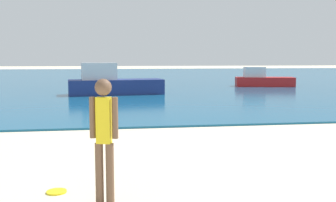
{
  "coord_description": "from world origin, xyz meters",
  "views": [
    {
      "loc": [
        -1.53,
        1.8,
        1.93
      ],
      "look_at": [
        -0.48,
        8.73,
        1.17
      ],
      "focal_mm": 42.2,
      "sensor_mm": 36.0,
      "label": 1
    }
  ],
  "objects_px": {
    "boat_near": "(112,83)",
    "person_standing": "(104,133)",
    "frisbee": "(57,192)",
    "boat_far": "(262,80)"
  },
  "relations": [
    {
      "from": "boat_near",
      "to": "person_standing",
      "type": "bearing_deg",
      "value": -97.59
    },
    {
      "from": "person_standing",
      "to": "boat_near",
      "type": "xyz_separation_m",
      "value": [
        0.28,
        15.44,
        -0.32
      ]
    },
    {
      "from": "person_standing",
      "to": "frisbee",
      "type": "xyz_separation_m",
      "value": [
        -0.7,
        0.53,
        -0.93
      ]
    },
    {
      "from": "frisbee",
      "to": "person_standing",
      "type": "bearing_deg",
      "value": -37.17
    },
    {
      "from": "person_standing",
      "to": "boat_far",
      "type": "distance_m",
      "value": 22.42
    },
    {
      "from": "boat_far",
      "to": "boat_near",
      "type": "bearing_deg",
      "value": -143.99
    },
    {
      "from": "boat_far",
      "to": "frisbee",
      "type": "bearing_deg",
      "value": -107.67
    },
    {
      "from": "person_standing",
      "to": "boat_near",
      "type": "distance_m",
      "value": 15.45
    },
    {
      "from": "frisbee",
      "to": "boat_far",
      "type": "height_order",
      "value": "boat_far"
    },
    {
      "from": "person_standing",
      "to": "frisbee",
      "type": "height_order",
      "value": "person_standing"
    }
  ]
}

